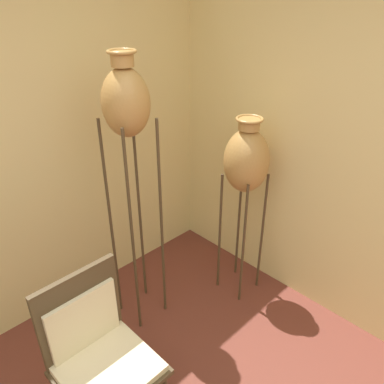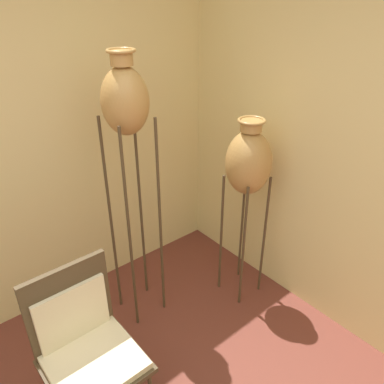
% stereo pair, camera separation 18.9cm
% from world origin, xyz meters
% --- Properties ---
extents(vase_stand_tall, '(0.29, 0.29, 1.95)m').
position_xyz_m(vase_stand_tall, '(0.95, 1.45, 1.61)').
color(vase_stand_tall, '#473823').
rests_on(vase_stand_tall, ground_plane).
extents(vase_stand_medium, '(0.33, 0.33, 1.48)m').
position_xyz_m(vase_stand_medium, '(1.69, 1.10, 1.15)').
color(vase_stand_medium, '#473823').
rests_on(vase_stand_medium, ground_plane).
extents(chair, '(0.49, 0.47, 1.00)m').
position_xyz_m(chair, '(0.28, 0.92, 0.57)').
color(chair, '#473823').
rests_on(chair, ground_plane).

